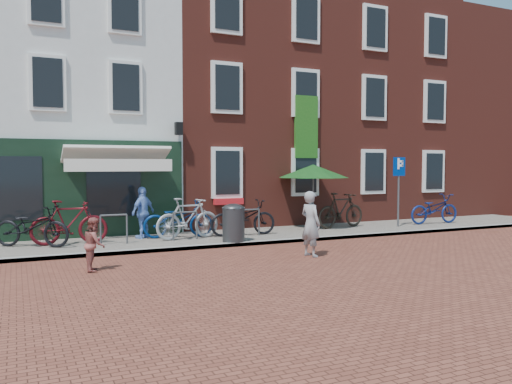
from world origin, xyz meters
name	(u,v)px	position (x,y,z in m)	size (l,w,h in m)	color
ground	(250,246)	(0.00, 0.00, 0.00)	(80.00, 80.00, 0.00)	brown
sidewalk	(259,235)	(1.00, 1.50, 0.05)	(24.00, 3.00, 0.10)	slate
building_stucco	(41,102)	(-5.00, 7.00, 4.50)	(8.00, 8.00, 9.00)	silver
building_brick_mid	(224,98)	(2.00, 7.00, 5.00)	(6.00, 8.00, 10.00)	maroon
building_brick_right	(346,105)	(8.00, 7.00, 5.00)	(6.00, 8.00, 10.00)	maroon
filler_right	(451,121)	(14.50, 7.00, 4.50)	(7.00, 8.00, 9.00)	maroon
litter_bin	(233,221)	(-0.36, 0.30, 0.69)	(0.62, 0.62, 1.14)	#353537
parking_sign	(399,179)	(6.24, 1.19, 1.76)	(0.50, 0.07, 2.43)	#4C4C4F
parasol	(313,169)	(3.31, 2.09, 2.13)	(2.44, 2.44, 2.27)	#4C4C4F
woman	(311,224)	(0.68, -2.15, 0.81)	(0.59, 0.39, 1.61)	gray
boy	(94,244)	(-4.39, -1.71, 0.57)	(0.56, 0.43, 1.15)	#964B44
cafe_person	(143,212)	(-2.51, 2.07, 0.86)	(0.89, 0.37, 1.52)	#7198E1
bicycle_0	(32,226)	(-5.53, 1.64, 0.64)	(0.72, 2.07, 1.09)	black
bicycle_1	(69,222)	(-4.60, 1.67, 0.70)	(0.57, 2.01, 1.21)	#4D0B11
bicycle_2	(178,219)	(-1.53, 1.75, 0.64)	(0.72, 2.07, 1.09)	navy
bicycle_3	(188,218)	(-1.36, 1.35, 0.70)	(0.57, 2.01, 1.21)	#9D9C9E
bicycle_4	(243,218)	(0.39, 1.37, 0.64)	(0.72, 2.07, 1.09)	black
bicycle_5	(341,210)	(4.21, 1.73, 0.70)	(0.57, 2.01, 1.21)	black
bicycle_6	(434,209)	(8.02, 1.34, 0.64)	(0.72, 2.07, 1.09)	navy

